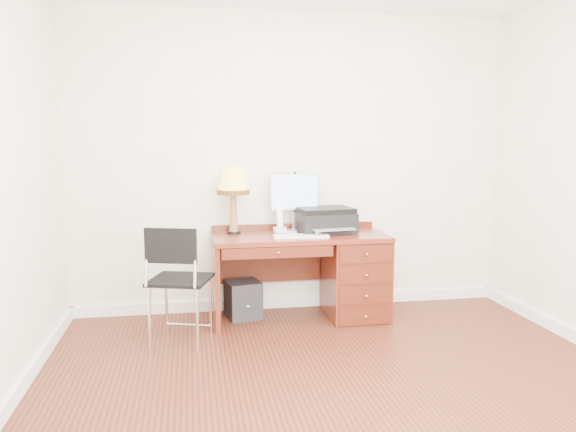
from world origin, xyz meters
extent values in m
plane|color=#3D180E|center=(0.00, 0.00, 0.00)|extent=(4.00, 4.00, 0.00)
plane|color=white|center=(0.00, 1.75, 1.35)|extent=(4.00, 0.00, 4.00)
cube|color=white|center=(0.00, 1.74, 0.05)|extent=(4.00, 0.03, 0.10)
cube|color=white|center=(-1.99, 0.00, 0.05)|extent=(0.03, 3.50, 0.10)
cube|color=maroon|center=(0.00, 1.40, 0.73)|extent=(1.50, 0.65, 0.04)
cube|color=maroon|center=(0.50, 1.40, 0.35)|extent=(0.50, 0.61, 0.71)
cube|color=maroon|center=(-0.73, 1.40, 0.35)|extent=(0.04, 0.61, 0.71)
cube|color=#541D10|center=(-0.24, 1.69, 0.46)|extent=(0.96, 0.03, 0.39)
cube|color=#541D10|center=(-0.24, 1.09, 0.66)|extent=(0.91, 0.03, 0.09)
sphere|color=#BF8C3F|center=(0.50, 1.06, 0.35)|extent=(0.03, 0.03, 0.03)
cube|color=silver|center=(0.00, 1.58, 0.76)|extent=(0.21, 0.16, 0.01)
cube|color=silver|center=(0.00, 1.63, 0.84)|extent=(0.05, 0.03, 0.16)
cube|color=silver|center=(0.00, 1.61, 1.10)|extent=(0.44, 0.08, 0.32)
cube|color=#4C8CF2|center=(0.00, 1.59, 1.10)|extent=(0.41, 0.05, 0.28)
cube|color=white|center=(-0.02, 1.26, 0.76)|extent=(0.47, 0.15, 0.02)
cylinder|color=black|center=(0.13, 1.31, 0.75)|extent=(0.21, 0.21, 0.01)
ellipsoid|color=white|center=(0.13, 1.31, 0.77)|extent=(0.10, 0.06, 0.04)
cube|color=black|center=(0.25, 1.50, 0.84)|extent=(0.53, 0.44, 0.17)
cube|color=black|center=(0.25, 1.50, 0.95)|extent=(0.51, 0.41, 0.04)
cylinder|color=black|center=(-0.56, 1.54, 0.76)|extent=(0.12, 0.12, 0.02)
cone|color=#966647|center=(-0.56, 1.54, 0.94)|extent=(0.08, 0.08, 0.34)
cone|color=#FAD54F|center=(-0.56, 1.54, 1.22)|extent=(0.28, 0.28, 0.22)
cylinder|color=#593814|center=(-0.56, 1.54, 1.12)|extent=(0.28, 0.28, 0.04)
cube|color=white|center=(-0.16, 1.54, 0.77)|extent=(0.11, 0.11, 0.04)
cube|color=white|center=(-0.16, 1.54, 0.88)|extent=(0.05, 0.07, 0.17)
cylinder|color=black|center=(0.03, 1.62, 0.80)|extent=(0.09, 0.09, 0.11)
cube|color=black|center=(-1.02, 1.00, 0.49)|extent=(0.54, 0.54, 0.03)
cube|color=black|center=(-1.02, 0.80, 0.79)|extent=(0.38, 0.14, 0.26)
cylinder|color=silver|center=(-1.21, 1.19, 0.24)|extent=(0.02, 0.02, 0.49)
cylinder|color=silver|center=(-0.84, 1.19, 0.24)|extent=(0.02, 0.02, 0.49)
cylinder|color=silver|center=(-1.21, 0.82, 0.24)|extent=(0.02, 0.02, 0.49)
cylinder|color=silver|center=(-0.84, 0.82, 0.24)|extent=(0.02, 0.02, 0.49)
cylinder|color=silver|center=(-1.21, 0.80, 0.71)|extent=(0.02, 0.02, 0.44)
cylinder|color=silver|center=(-0.84, 0.80, 0.71)|extent=(0.02, 0.02, 0.44)
cube|color=black|center=(-0.49, 1.50, 0.16)|extent=(0.33, 0.33, 0.33)
camera|label=1|loc=(-0.93, -3.31, 1.56)|focal=35.00mm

